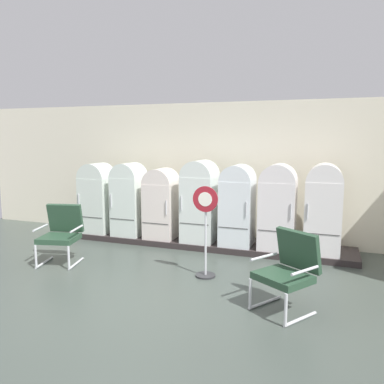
{
  "coord_description": "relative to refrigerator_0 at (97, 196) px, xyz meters",
  "views": [
    {
      "loc": [
        2.41,
        -4.25,
        2.21
      ],
      "look_at": [
        -0.09,
        2.75,
        1.14
      ],
      "focal_mm": 35.72,
      "sensor_mm": 36.0,
      "label": 1
    }
  ],
  "objects": [
    {
      "name": "refrigerator_3",
      "position": [
        2.37,
        0.05,
        0.06
      ],
      "size": [
        0.64,
        0.72,
        1.64
      ],
      "color": "silver",
      "rests_on": "display_plinth"
    },
    {
      "name": "refrigerator_4",
      "position": [
        3.15,
        0.03,
        0.02
      ],
      "size": [
        0.61,
        0.69,
        1.57
      ],
      "color": "white",
      "rests_on": "display_plinth"
    },
    {
      "name": "armchair_right",
      "position": [
        4.36,
        -2.33,
        -0.36
      ],
      "size": [
        0.89,
        0.9,
        1.03
      ],
      "color": "silver",
      "rests_on": "ground"
    },
    {
      "name": "refrigerator_1",
      "position": [
        0.78,
        0.02,
        0.01
      ],
      "size": [
        0.61,
        0.65,
        1.55
      ],
      "color": "silver",
      "rests_on": "display_plinth"
    },
    {
      "name": "back_wall",
      "position": [
        2.36,
        0.77,
        0.55
      ],
      "size": [
        11.76,
        0.12,
        2.93
      ],
      "color": "silver",
      "rests_on": "ground"
    },
    {
      "name": "sign_stand",
      "position": [
        3.0,
        -1.56,
        -0.26
      ],
      "size": [
        0.41,
        0.32,
        1.46
      ],
      "color": "#2D2D30",
      "rests_on": "ground"
    },
    {
      "name": "refrigerator_0",
      "position": [
        0.0,
        0.0,
        0.0
      ],
      "size": [
        0.64,
        0.62,
        1.53
      ],
      "color": "silver",
      "rests_on": "display_plinth"
    },
    {
      "name": "armchair_left",
      "position": [
        0.4,
        -1.73,
        -0.36
      ],
      "size": [
        0.78,
        0.79,
        1.03
      ],
      "color": "silver",
      "rests_on": "ground"
    },
    {
      "name": "ground",
      "position": [
        2.36,
        -2.89,
        -0.95
      ],
      "size": [
        12.0,
        10.0,
        0.05
      ],
      "primitive_type": "cube",
      "color": "#404943"
    },
    {
      "name": "refrigerator_6",
      "position": [
        4.73,
        0.04,
        0.06
      ],
      "size": [
        0.63,
        0.69,
        1.63
      ],
      "color": "white",
      "rests_on": "display_plinth"
    },
    {
      "name": "refrigerator_2",
      "position": [
        1.54,
        0.01,
        -0.04
      ],
      "size": [
        0.62,
        0.63,
        1.46
      ],
      "color": "silver",
      "rests_on": "display_plinth"
    },
    {
      "name": "refrigerator_5",
      "position": [
        3.92,
        -0.0,
        0.04
      ],
      "size": [
        0.66,
        0.61,
        1.6
      ],
      "color": "white",
      "rests_on": "display_plinth"
    },
    {
      "name": "display_plinth",
      "position": [
        2.36,
        0.14,
        -0.87
      ],
      "size": [
        6.06,
        0.95,
        0.12
      ],
      "primitive_type": "cube",
      "color": "#2E2727",
      "rests_on": "ground"
    }
  ]
}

